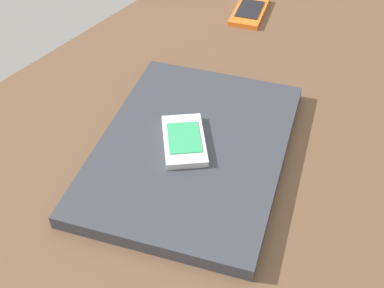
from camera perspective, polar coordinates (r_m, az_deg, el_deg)
name	(u,v)px	position (r cm, az deg, el deg)	size (l,w,h in cm)	color
desk_surface	(235,168)	(70.85, 4.77, -2.61)	(120.00, 80.00, 3.00)	brown
laptop_closed	(192,150)	(69.57, 0.00, -0.62)	(33.84, 24.44, 1.93)	#33353D
cell_phone_on_laptop	(184,140)	(68.80, -0.88, 0.43)	(10.88, 10.55, 1.05)	silver
cell_phone_on_desk	(250,11)	(101.81, 6.40, 14.41)	(12.61, 8.83, 1.04)	orange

